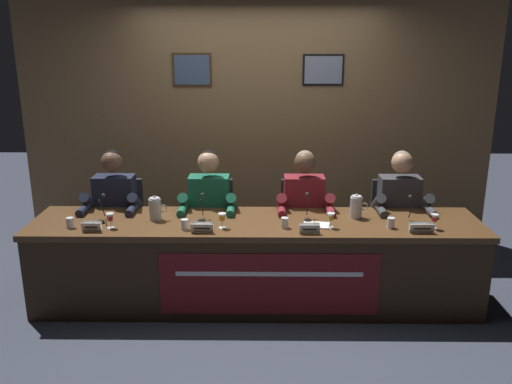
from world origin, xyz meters
The scene contains 30 objects.
ground_plane centered at (0.00, 0.00, 0.00)m, with size 12.00×12.00×0.00m, color #383D4C.
wall_back_panelled centered at (0.00, 1.46, 1.30)m, with size 4.93×0.14×2.60m.
conference_table centered at (0.00, -0.11, 0.51)m, with size 3.73×0.77×0.74m.
chair_far_left centered at (-1.29, 0.57, 0.44)m, with size 0.44×0.44×0.91m.
panelist_far_left centered at (-1.29, 0.37, 0.72)m, with size 0.51×0.48×1.24m.
nameplate_far_left centered at (-1.29, -0.26, 0.78)m, with size 0.15×0.06×0.08m.
juice_glass_far_left centered at (-1.16, -0.19, 0.82)m, with size 0.06×0.06×0.12m.
water_cup_far_left centered at (-1.48, -0.18, 0.77)m, with size 0.06×0.06×0.08m.
microphone_far_left centered at (-1.27, -0.03, 0.81)m, with size 0.06×0.17×0.22m.
chair_center_left centered at (-0.43, 0.57, 0.44)m, with size 0.44×0.44×0.91m.
panelist_center_left centered at (-0.43, 0.37, 0.72)m, with size 0.51×0.48×1.24m.
nameplate_center_left centered at (-0.42, -0.28, 0.78)m, with size 0.18×0.06×0.08m.
juice_glass_center_left centered at (-0.27, -0.17, 0.82)m, with size 0.06×0.06×0.12m.
water_cup_center_left centered at (-0.56, -0.21, 0.77)m, with size 0.06×0.06×0.08m.
microphone_center_left centered at (-0.45, 0.00, 0.81)m, with size 0.06×0.17×0.22m.
chair_center_right centered at (0.43, 0.57, 0.44)m, with size 0.44×0.44×0.91m.
panelist_center_right centered at (0.43, 0.37, 0.72)m, with size 0.51×0.48×1.24m.
nameplate_center_right centered at (0.42, -0.29, 0.78)m, with size 0.16×0.06×0.08m.
juice_glass_center_right centered at (0.60, -0.16, 0.82)m, with size 0.06×0.06×0.12m.
water_cup_center_right centered at (0.23, -0.16, 0.77)m, with size 0.06×0.06×0.08m.
microphone_center_right centered at (0.43, 0.02, 0.81)m, with size 0.06×0.17×0.22m.
chair_far_right centered at (1.29, 0.57, 0.44)m, with size 0.44×0.44×0.91m.
panelist_far_right centered at (1.29, 0.37, 0.72)m, with size 0.51×0.48×1.24m.
nameplate_far_right centered at (1.30, -0.26, 0.78)m, with size 0.19×0.06×0.08m.
juice_glass_far_right centered at (1.42, -0.18, 0.82)m, with size 0.06×0.06×0.12m.
water_cup_far_right centered at (1.08, -0.16, 0.77)m, with size 0.06×0.06×0.08m.
microphone_far_right centered at (1.27, -0.04, 0.81)m, with size 0.06×0.17×0.22m.
water_pitcher_left_side centered at (-0.84, 0.02, 0.83)m, with size 0.15×0.10×0.21m.
water_pitcher_right_side centered at (0.84, 0.09, 0.83)m, with size 0.15×0.10×0.21m.
document_stack_center_right centered at (0.49, -0.11, 0.74)m, with size 0.23×0.19×0.01m.
Camera 1 is at (0.05, -4.27, 2.25)m, focal length 38.25 mm.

